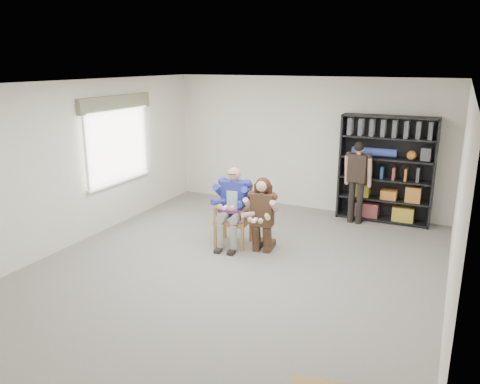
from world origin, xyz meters
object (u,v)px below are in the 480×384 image
at_px(bookshelf, 386,170).
at_px(armchair, 233,215).
at_px(kneeling_woman, 262,216).
at_px(seated_man, 233,207).
at_px(standing_man, 357,183).

bearing_deg(bookshelf, armchair, -131.67).
height_order(kneeling_woman, bookshelf, bookshelf).
relative_size(armchair, seated_man, 0.77).
distance_m(seated_man, kneeling_woman, 0.60).
height_order(seated_man, bookshelf, bookshelf).
relative_size(seated_man, bookshelf, 0.66).
height_order(armchair, seated_man, seated_man).
distance_m(kneeling_woman, standing_man, 2.43).
bearing_deg(standing_man, kneeling_woman, -109.45).
xyz_separation_m(seated_man, bookshelf, (2.15, 2.42, 0.36)).
bearing_deg(armchair, seated_man, 0.00).
xyz_separation_m(kneeling_woman, standing_man, (1.10, 2.16, 0.18)).
distance_m(bookshelf, standing_man, 0.65).
bearing_deg(seated_man, bookshelf, 42.39).
bearing_deg(seated_man, armchair, 0.00).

